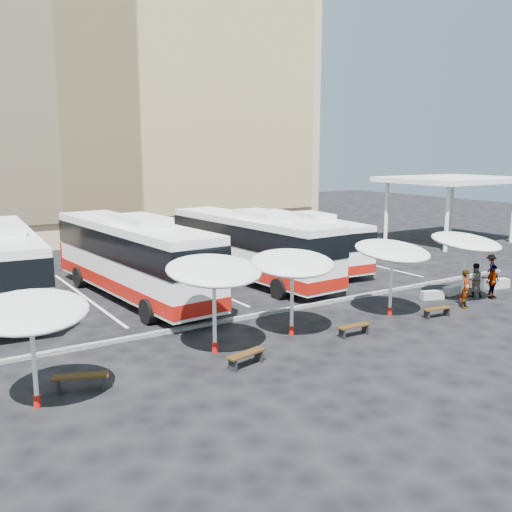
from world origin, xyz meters
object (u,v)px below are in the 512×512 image
passenger_2 (493,282)px  sunshade_1 (214,271)px  bus_3 (305,238)px  conc_bench_2 (497,284)px  bus_0 (3,263)px  conc_bench_0 (432,295)px  wood_bench_1 (246,356)px  conc_bench_1 (452,290)px  sunshade_3 (392,251)px  passenger_0 (466,289)px  wood_bench_0 (81,379)px  wood_bench_2 (354,328)px  bus_2 (250,244)px  passenger_3 (491,268)px  wood_bench_3 (437,310)px  sunshade_0 (30,312)px  sunshade_4 (466,242)px  sunshade_2 (292,263)px  bus_1 (132,255)px  passenger_1 (475,280)px

passenger_2 → sunshade_1: bearing=174.6°
bus_3 → conc_bench_2: 11.58m
bus_0 → conc_bench_0: (17.99, -10.24, -1.85)m
conc_bench_0 → bus_0: bearing=150.4°
sunshade_1 → wood_bench_1: sunshade_1 is taller
bus_3 → conc_bench_1: size_ratio=9.50×
sunshade_3 → passenger_0: (3.95, -0.96, -2.03)m
wood_bench_0 → wood_bench_2: 10.66m
conc_bench_0 → passenger_0: bearing=-87.4°
bus_2 → sunshade_3: bus_2 is taller
bus_2 → conc_bench_2: 13.52m
conc_bench_2 → wood_bench_2: bearing=-171.2°
bus_0 → conc_bench_2: bearing=-20.4°
wood_bench_1 → bus_0: bearing=113.3°
sunshade_1 → passenger_0: 13.03m
conc_bench_1 → passenger_3: 4.44m
bus_0 → wood_bench_0: bearing=-84.6°
passenger_0 → wood_bench_3: bearing=161.8°
bus_0 → bus_2: bus_2 is taller
wood_bench_0 → passenger_0: (17.88, -0.29, 0.51)m
sunshade_0 → sunshade_4: bearing=2.9°
bus_0 → sunshade_0: bus_0 is taller
passenger_0 → passenger_2: 2.59m
bus_0 → passenger_3: bus_0 is taller
wood_bench_3 → conc_bench_2: bearing=15.1°
sunshade_4 → wood_bench_1: sunshade_4 is taller
bus_2 → sunshade_4: (6.30, -9.51, 0.86)m
bus_2 → wood_bench_3: 11.26m
bus_3 → sunshade_2: size_ratio=2.62×
wood_bench_3 → conc_bench_0: bearing=44.0°
wood_bench_1 → conc_bench_2: bearing=7.5°
wood_bench_1 → passenger_2: (15.11, 1.10, 0.49)m
bus_3 → sunshade_1: 16.57m
wood_bench_1 → passenger_3: size_ratio=1.05×
conc_bench_0 → passenger_2: 3.10m
passenger_2 → conc_bench_0: bearing=147.6°
sunshade_1 → sunshade_2: bearing=1.8°
sunshade_2 → sunshade_3: size_ratio=1.21×
sunshade_3 → sunshade_4: (4.83, -0.13, 0.00)m
conc_bench_2 → passenger_0: size_ratio=0.74×
bus_2 → wood_bench_3: bus_2 is taller
bus_1 → conc_bench_0: 15.01m
bus_1 → passenger_0: bus_1 is taller
sunshade_4 → passenger_1: sunshade_4 is taller
bus_1 → wood_bench_1: 11.02m
bus_1 → wood_bench_1: bearing=-94.5°
wood_bench_0 → sunshade_2: bearing=5.5°
bus_0 → wood_bench_1: bus_0 is taller
sunshade_0 → conc_bench_0: sunshade_0 is taller
sunshade_3 → passenger_1: sunshade_3 is taller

